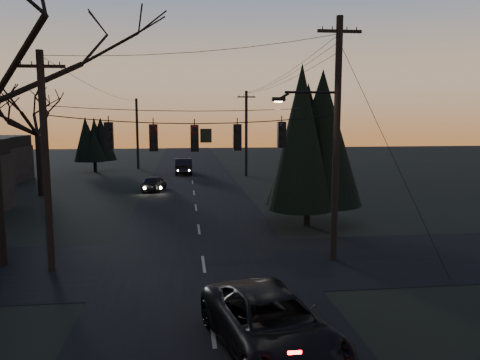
{
  "coord_description": "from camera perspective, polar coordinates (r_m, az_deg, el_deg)",
  "views": [
    {
      "loc": [
        -0.72,
        -8.6,
        6.08
      ],
      "look_at": [
        1.39,
        9.02,
        3.62
      ],
      "focal_mm": 35.0,
      "sensor_mm": 36.0,
      "label": 1
    }
  ],
  "objects": [
    {
      "name": "span_signal_assembly",
      "position": [
        18.63,
        -5.38,
        5.3
      ],
      "size": [
        11.5,
        0.44,
        1.58
      ],
      "color": "black",
      "rests_on": "ground"
    },
    {
      "name": "sedan_oncoming_a",
      "position": [
        38.67,
        -10.45,
        -0.36
      ],
      "size": [
        2.12,
        3.89,
        1.26
      ],
      "primitive_type": "imported",
      "rotation": [
        0.0,
        0.0,
        2.96
      ],
      "color": "black",
      "rests_on": "ground"
    },
    {
      "name": "suv_near",
      "position": [
        12.56,
        3.85,
        -17.18
      ],
      "size": [
        3.67,
        5.89,
        1.52
      ],
      "primitive_type": "imported",
      "rotation": [
        0.0,
        0.0,
        0.22
      ],
      "color": "black",
      "rests_on": "ground"
    },
    {
      "name": "cross_road",
      "position": [
        19.58,
        -4.46,
        -10.21
      ],
      "size": [
        60.0,
        7.0,
        0.02
      ],
      "primitive_type": "cube",
      "color": "black",
      "rests_on": "ground"
    },
    {
      "name": "sedan_oncoming_b",
      "position": [
        49.34,
        -6.89,
        1.68
      ],
      "size": [
        1.75,
        4.9,
        1.61
      ],
      "primitive_type": "imported",
      "rotation": [
        0.0,
        0.0,
        3.15
      ],
      "color": "black",
      "rests_on": "ground"
    },
    {
      "name": "main_road",
      "position": [
        29.25,
        -5.29,
        -4.14
      ],
      "size": [
        8.0,
        120.0,
        0.02
      ],
      "primitive_type": "cube",
      "color": "black",
      "rests_on": "ground"
    },
    {
      "name": "utility_pole_far_l",
      "position": [
        55.19,
        -12.29,
        1.37
      ],
      "size": [
        0.3,
        0.3,
        8.0
      ],
      "primitive_type": null,
      "color": "black",
      "rests_on": "ground"
    },
    {
      "name": "utility_pole_right",
      "position": [
        20.53,
        11.28,
        -9.5
      ],
      "size": [
        5.0,
        0.3,
        10.0
      ],
      "primitive_type": null,
      "color": "black",
      "rests_on": "ground"
    },
    {
      "name": "bare_tree_dist",
      "position": [
        38.31,
        -23.58,
        7.75
      ],
      "size": [
        6.18,
        6.18,
        9.21
      ],
      "color": "black",
      "rests_on": "ground"
    },
    {
      "name": "utility_pole_far_r",
      "position": [
        47.41,
        0.76,
        0.5
      ],
      "size": [
        1.8,
        0.3,
        8.5
      ],
      "primitive_type": null,
      "color": "black",
      "rests_on": "ground"
    },
    {
      "name": "evergreen_dist",
      "position": [
        53.05,
        -17.37,
        4.88
      ],
      "size": [
        3.29,
        3.29,
        6.1
      ],
      "color": "black",
      "rests_on": "ground"
    },
    {
      "name": "utility_pole_left",
      "position": [
        20.27,
        -21.95,
        -10.16
      ],
      "size": [
        1.8,
        0.3,
        8.5
      ],
      "primitive_type": null,
      "color": "black",
      "rests_on": "ground"
    },
    {
      "name": "evergreen_right",
      "position": [
        25.75,
        8.33,
        4.06
      ],
      "size": [
        4.65,
        4.65,
        7.61
      ],
      "color": "black",
      "rests_on": "ground"
    }
  ]
}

